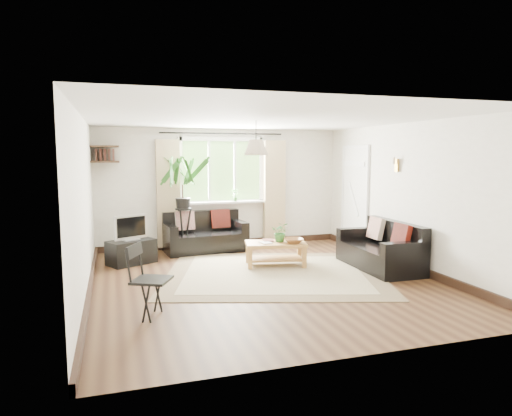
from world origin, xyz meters
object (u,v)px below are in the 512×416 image
object	(u,v)px
coffee_table	(276,254)
tv_stand	(131,252)
sofa_right	(379,246)
palm_stand	(183,205)
sofa_back	(205,233)
folding_chair	(152,281)

from	to	relation	value
coffee_table	tv_stand	xyz separation A→B (m)	(-2.33, 0.89, 0.00)
sofa_right	tv_stand	bearing A→B (deg)	-111.33
palm_stand	sofa_back	bearing A→B (deg)	-3.59
coffee_table	folding_chair	distance (m)	2.90
sofa_back	sofa_right	distance (m)	3.32
sofa_back	sofa_right	bearing A→B (deg)	-46.68
coffee_table	sofa_back	bearing A→B (deg)	120.54
sofa_right	folding_chair	world-z (taller)	folding_chair
sofa_right	coffee_table	distance (m)	1.73
tv_stand	folding_chair	xyz separation A→B (m)	(0.13, -2.77, 0.22)
palm_stand	sofa_right	bearing A→B (deg)	-37.45
sofa_back	sofa_right	size ratio (longest dim) A/B	0.99
sofa_right	coffee_table	xyz separation A→B (m)	(-1.58, 0.67, -0.17)
palm_stand	folding_chair	world-z (taller)	palm_stand
tv_stand	palm_stand	size ratio (longest dim) A/B	0.42
coffee_table	palm_stand	size ratio (longest dim) A/B	0.54
sofa_right	palm_stand	world-z (taller)	palm_stand
tv_stand	palm_stand	bearing A→B (deg)	5.93
sofa_right	tv_stand	distance (m)	4.21
sofa_back	coffee_table	bearing A→B (deg)	-64.64
folding_chair	sofa_right	bearing A→B (deg)	-46.39
tv_stand	sofa_back	bearing A→B (deg)	-3.47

